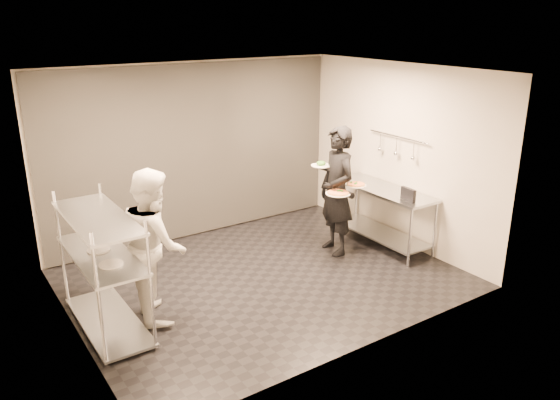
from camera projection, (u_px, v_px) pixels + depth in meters
room_shell at (220, 162)px, 8.02m from camera, size 5.00×4.00×2.80m
pass_rack at (103, 266)px, 6.16m from camera, size 0.60×1.60×1.50m
prep_counter at (381, 206)px, 8.50m from camera, size 0.60×1.80×0.92m
utensil_rail at (397, 147)px, 8.33m from camera, size 0.07×1.20×0.31m
waiter at (337, 191)px, 8.10m from camera, size 0.57×0.77×1.94m
chef at (154, 244)px, 6.38m from camera, size 0.86×1.01×1.83m
pizza_plate_near at (338, 193)px, 7.81m from camera, size 0.36×0.36×0.05m
pizza_plate_far at (356, 185)px, 8.03m from camera, size 0.31×0.31×0.05m
salad_plate at (321, 164)px, 8.13m from camera, size 0.30×0.30×0.07m
pos_monitor at (408, 194)px, 7.81m from camera, size 0.07×0.27×0.19m
bottle_green at (347, 170)px, 8.98m from camera, size 0.07×0.07×0.24m
bottle_clear at (349, 171)px, 9.01m from camera, size 0.05×0.05×0.18m
bottle_dark at (347, 169)px, 8.98m from camera, size 0.07×0.07×0.24m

